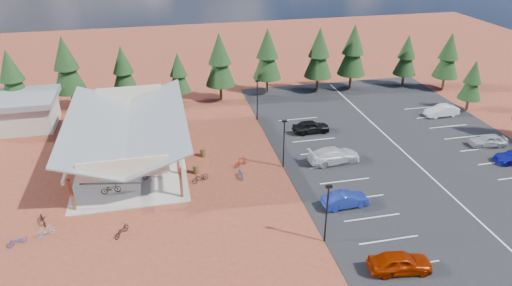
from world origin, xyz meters
The scene contains 42 objects.
ground centered at (0.00, 0.00, 0.00)m, with size 140.00×140.00×0.00m, color maroon.
asphalt_lot centered at (18.50, 3.00, 0.02)m, with size 27.00×44.00×0.04m, color black.
concrete_pad centered at (-10.00, 7.00, 0.05)m, with size 10.60×18.60×0.10m, color gray.
bike_pavilion centered at (-10.00, 7.00, 3.82)m, with size 11.65×19.40×4.97m.
outbuilding centered at (-24.00, 18.00, 2.03)m, with size 11.00×7.00×3.90m.
lamp_post_0 centered at (5.00, -10.00, 2.98)m, with size 0.50×0.25×5.14m.
lamp_post_1 centered at (5.00, 2.00, 2.98)m, with size 0.50×0.25×5.14m.
lamp_post_2 centered at (5.00, 14.00, 2.98)m, with size 0.50×0.25×5.14m.
trash_bin_0 centered at (-3.72, 2.60, 0.45)m, with size 0.60×0.60×0.90m, color #4E3A1B.
trash_bin_1 centered at (-2.65, 5.97, 0.45)m, with size 0.60×0.60×0.90m, color #4E3A1B.
pine_0 centered at (-23.72, 21.12, 5.30)m, with size 3.73×3.73×8.68m.
pine_1 centered at (-17.69, 22.99, 5.81)m, with size 4.09×4.09×9.52m.
pine_2 centered at (-10.82, 22.44, 4.91)m, with size 3.45×3.45×8.04m.
pine_3 centered at (-3.86, 21.62, 4.23)m, with size 2.98×2.98×6.93m.
pine_4 centered at (1.62, 21.52, 5.65)m, with size 3.97×3.97×9.25m.
pine_5 centered at (8.42, 22.92, 5.65)m, with size 3.97×3.97×9.24m.
pine_6 centered at (15.58, 22.01, 5.60)m, with size 3.94×3.94×9.17m.
pine_7 centered at (20.56, 21.91, 5.73)m, with size 4.03×4.03×9.39m.
pine_8 centered at (28.67, 21.36, 4.66)m, with size 3.27×3.27×7.63m.
pine_12 centered at (32.20, 11.09, 4.07)m, with size 2.86×2.86×6.67m.
pine_13 centered at (33.48, 18.57, 5.08)m, with size 3.57×3.57×8.33m.
bike_0 centered at (-11.66, 0.58, 0.57)m, with size 0.62×1.78×0.93m, color black.
bike_1 centered at (-11.03, 2.96, 0.56)m, with size 0.43×1.54×0.92m, color #979CA0.
bike_2 centered at (-13.00, 9.88, 0.58)m, with size 0.64×1.82×0.96m, color navy.
bike_3 centered at (-11.79, 13.59, 0.58)m, with size 0.45×1.61×0.97m, color maroon.
bike_4 centered at (-8.09, 2.39, 0.51)m, with size 0.54×1.54×0.81m, color black.
bike_5 centered at (-7.64, 5.43, 0.56)m, with size 0.44×1.54×0.93m, color gray.
bike_6 centered at (-7.78, 9.11, 0.55)m, with size 0.60×1.71×0.90m, color #20429D.
bike_7 centered at (-8.97, 13.92, 0.60)m, with size 0.47×1.66×1.00m, color maroon.
bike_8 centered at (-16.88, -2.81, 0.48)m, with size 0.63×1.81×0.95m, color black.
bike_9 centered at (-16.32, -4.59, 0.47)m, with size 0.44×1.57×0.94m, color gray.
bike_10 centered at (-18.33, -5.32, 0.40)m, with size 0.53×1.51×0.79m, color navy.
bike_12 centered at (-10.49, -5.79, 0.45)m, with size 0.59×1.70×0.89m, color black.
bike_14 centered at (0.45, 0.90, 0.43)m, with size 0.57×1.65×0.86m, color navy.
bike_15 centered at (0.88, 3.02, 0.51)m, with size 0.48×1.70×1.02m, color maroon.
bike_16 centered at (-3.48, 0.94, 0.47)m, with size 0.62×1.79×0.94m, color black.
car_0 centered at (9.06, -14.31, 0.81)m, with size 1.82×4.51×1.54m, color #831C00.
car_1 centered at (8.39, -5.92, 0.72)m, with size 1.43×4.11×1.36m, color navy.
car_3 centered at (10.33, 1.76, 0.82)m, with size 2.19×5.40×1.57m, color #BBBBBB.
car_4 centered at (10.28, 9.01, 0.77)m, with size 1.73×4.30×1.46m, color black.
car_8 centered at (28.11, 1.52, 0.72)m, with size 1.60×3.98×1.36m, color #95989D.
car_9 centered at (27.88, 10.04, 0.75)m, with size 1.50×4.29×1.41m, color silver.
Camera 1 is at (-6.36, -36.52, 23.00)m, focal length 32.00 mm.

